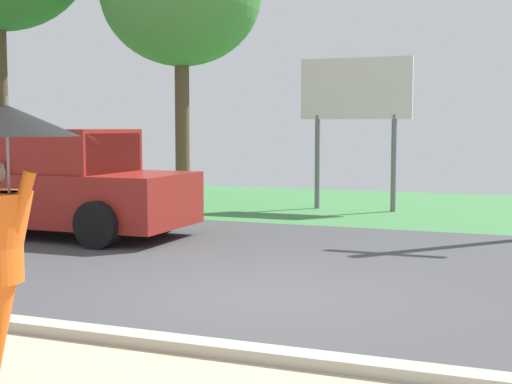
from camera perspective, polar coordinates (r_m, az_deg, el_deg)
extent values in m
cube|color=#424244|center=(10.07, 3.92, -6.12)|extent=(40.00, 8.00, 0.10)
cube|color=#407F45|center=(17.78, 11.65, -1.31)|extent=(40.00, 8.00, 0.10)
cube|color=#B2AD9E|center=(6.44, -6.99, -11.70)|extent=(40.00, 0.24, 0.10)
cylinder|color=#E55B19|center=(5.30, -18.00, -0.66)|extent=(0.24, 0.09, 0.45)
cylinder|color=gray|center=(5.36, -18.99, 1.78)|extent=(0.02, 0.02, 0.75)
cone|color=black|center=(5.35, -19.10, 5.36)|extent=(1.01, 1.01, 0.22)
cylinder|color=gray|center=(5.35, -19.14, 6.65)|extent=(0.02, 0.02, 0.10)
cube|color=maroon|center=(13.43, -16.10, -0.33)|extent=(5.20, 2.00, 0.90)
cube|color=maroon|center=(13.08, -14.44, 2.86)|extent=(1.80, 1.84, 0.90)
cube|color=#2D3842|center=(12.61, -11.29, 2.84)|extent=(0.10, 1.70, 0.77)
cylinder|color=black|center=(13.37, -7.64, -1.49)|extent=(0.76, 0.28, 0.76)
cylinder|color=black|center=(11.67, -12.40, -2.53)|extent=(0.76, 0.28, 0.76)
cylinder|color=black|center=(15.30, -18.86, -0.89)|extent=(0.76, 0.28, 0.76)
cylinder|color=slate|center=(17.07, 4.87, 2.39)|extent=(0.12, 0.12, 2.20)
cylinder|color=slate|center=(16.65, 10.83, 2.25)|extent=(0.12, 0.12, 2.20)
cube|color=silver|center=(16.84, 7.88, 8.11)|extent=(2.60, 0.10, 1.40)
cylinder|color=brown|center=(19.26, -19.51, 6.49)|extent=(0.36, 0.36, 4.93)
cylinder|color=brown|center=(18.08, -5.84, 5.31)|extent=(0.36, 0.36, 3.95)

